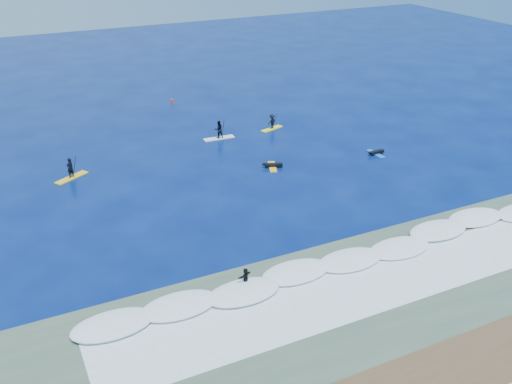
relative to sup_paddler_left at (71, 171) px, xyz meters
name	(u,v)px	position (x,y,z in m)	size (l,w,h in m)	color
ground	(269,202)	(13.65, -11.65, -0.70)	(160.00, 160.00, 0.00)	#03124A
wet_sand_strip	(459,378)	(13.65, -33.15, -0.70)	(90.00, 5.00, 0.08)	#4C3623
shallow_water	(371,297)	(13.65, -25.65, -0.69)	(90.00, 13.00, 0.01)	#3B5143
breaking_wave	(336,264)	(13.65, -21.65, -0.70)	(40.00, 6.00, 0.30)	white
whitewater	(362,288)	(13.65, -24.65, -0.70)	(34.00, 5.00, 0.02)	silver
sup_paddler_left	(71,171)	(0.00, 0.00, 0.00)	(3.14, 2.30, 2.23)	yellow
sup_paddler_center	(219,131)	(15.42, 3.26, 0.15)	(3.26, 0.94, 2.26)	silver
sup_paddler_right	(272,123)	(21.64, 3.40, 0.05)	(2.79, 1.49, 1.90)	yellow
prone_paddler_near	(273,166)	(17.11, -5.61, -0.53)	(1.84, 2.44, 0.50)	yellow
prone_paddler_far	(376,153)	(27.53, -7.22, -0.54)	(1.79, 2.27, 0.47)	blue
wave_surfer	(246,278)	(7.12, -21.35, 0.02)	(1.74, 1.04, 1.22)	white
marker_buoy	(172,101)	(14.81, 16.78, -0.38)	(0.30, 0.30, 0.73)	#F13715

